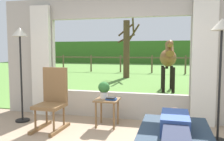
{
  "coord_description": "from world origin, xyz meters",
  "views": [
    {
      "loc": [
        1.06,
        -2.5,
        1.44
      ],
      "look_at": [
        0.0,
        1.8,
        1.05
      ],
      "focal_mm": 37.41,
      "sensor_mm": 36.0,
      "label": 1
    }
  ],
  "objects_px": {
    "rocking_chair": "(53,99)",
    "floor_lamp_left": "(20,46)",
    "pasture_tree": "(127,48)",
    "reclining_person": "(175,128)",
    "book_stack": "(111,99)",
    "potted_plant": "(104,89)",
    "horse": "(168,58)",
    "side_table": "(107,104)",
    "floor_lamp_right": "(221,43)"
  },
  "relations": [
    {
      "from": "rocking_chair",
      "to": "floor_lamp_left",
      "type": "distance_m",
      "value": 1.29
    },
    {
      "from": "rocking_chair",
      "to": "pasture_tree",
      "type": "height_order",
      "value": "pasture_tree"
    },
    {
      "from": "reclining_person",
      "to": "rocking_chair",
      "type": "distance_m",
      "value": 2.39
    },
    {
      "from": "rocking_chair",
      "to": "pasture_tree",
      "type": "distance_m",
      "value": 8.06
    },
    {
      "from": "rocking_chair",
      "to": "book_stack",
      "type": "height_order",
      "value": "rocking_chair"
    },
    {
      "from": "reclining_person",
      "to": "potted_plant",
      "type": "relative_size",
      "value": 4.47
    },
    {
      "from": "potted_plant",
      "to": "horse",
      "type": "height_order",
      "value": "horse"
    },
    {
      "from": "reclining_person",
      "to": "potted_plant",
      "type": "height_order",
      "value": "potted_plant"
    },
    {
      "from": "rocking_chair",
      "to": "potted_plant",
      "type": "bearing_deg",
      "value": 27.93
    },
    {
      "from": "reclining_person",
      "to": "side_table",
      "type": "height_order",
      "value": "reclining_person"
    },
    {
      "from": "side_table",
      "to": "rocking_chair",
      "type": "bearing_deg",
      "value": -159.35
    },
    {
      "from": "potted_plant",
      "to": "pasture_tree",
      "type": "height_order",
      "value": "pasture_tree"
    },
    {
      "from": "side_table",
      "to": "floor_lamp_left",
      "type": "height_order",
      "value": "floor_lamp_left"
    },
    {
      "from": "side_table",
      "to": "floor_lamp_right",
      "type": "xyz_separation_m",
      "value": [
        1.88,
        -0.31,
        1.12
      ]
    },
    {
      "from": "potted_plant",
      "to": "horse",
      "type": "relative_size",
      "value": 0.18
    },
    {
      "from": "side_table",
      "to": "floor_lamp_left",
      "type": "bearing_deg",
      "value": -176.42
    },
    {
      "from": "side_table",
      "to": "book_stack",
      "type": "bearing_deg",
      "value": -33.72
    },
    {
      "from": "rocking_chair",
      "to": "potted_plant",
      "type": "height_order",
      "value": "rocking_chair"
    },
    {
      "from": "floor_lamp_left",
      "to": "book_stack",
      "type": "bearing_deg",
      "value": 1.5
    },
    {
      "from": "potted_plant",
      "to": "floor_lamp_left",
      "type": "bearing_deg",
      "value": -174.21
    },
    {
      "from": "floor_lamp_left",
      "to": "horse",
      "type": "bearing_deg",
      "value": 56.12
    },
    {
      "from": "reclining_person",
      "to": "floor_lamp_left",
      "type": "height_order",
      "value": "floor_lamp_left"
    },
    {
      "from": "reclining_person",
      "to": "floor_lamp_left",
      "type": "relative_size",
      "value": 0.76
    },
    {
      "from": "pasture_tree",
      "to": "reclining_person",
      "type": "bearing_deg",
      "value": -76.18
    },
    {
      "from": "rocking_chair",
      "to": "side_table",
      "type": "distance_m",
      "value": 1.01
    },
    {
      "from": "floor_lamp_right",
      "to": "horse",
      "type": "xyz_separation_m",
      "value": [
        -0.81,
        4.41,
        -0.39
      ]
    },
    {
      "from": "rocking_chair",
      "to": "floor_lamp_right",
      "type": "height_order",
      "value": "floor_lamp_right"
    },
    {
      "from": "potted_plant",
      "to": "floor_lamp_left",
      "type": "distance_m",
      "value": 1.87
    },
    {
      "from": "floor_lamp_left",
      "to": "floor_lamp_right",
      "type": "height_order",
      "value": "floor_lamp_right"
    },
    {
      "from": "rocking_chair",
      "to": "book_stack",
      "type": "relative_size",
      "value": 5.63
    },
    {
      "from": "book_stack",
      "to": "rocking_chair",
      "type": "bearing_deg",
      "value": -164.14
    },
    {
      "from": "potted_plant",
      "to": "horse",
      "type": "bearing_deg",
      "value": 74.05
    },
    {
      "from": "horse",
      "to": "pasture_tree",
      "type": "height_order",
      "value": "pasture_tree"
    },
    {
      "from": "rocking_chair",
      "to": "pasture_tree",
      "type": "relative_size",
      "value": 0.37
    },
    {
      "from": "reclining_person",
      "to": "floor_lamp_left",
      "type": "bearing_deg",
      "value": 157.06
    },
    {
      "from": "potted_plant",
      "to": "book_stack",
      "type": "height_order",
      "value": "potted_plant"
    },
    {
      "from": "reclining_person",
      "to": "horse",
      "type": "xyz_separation_m",
      "value": [
        -0.13,
        5.5,
        0.63
      ]
    },
    {
      "from": "horse",
      "to": "rocking_chair",
      "type": "bearing_deg",
      "value": 61.81
    },
    {
      "from": "reclining_person",
      "to": "book_stack",
      "type": "relative_size",
      "value": 7.19
    },
    {
      "from": "book_stack",
      "to": "floor_lamp_right",
      "type": "bearing_deg",
      "value": -7.95
    },
    {
      "from": "side_table",
      "to": "book_stack",
      "type": "distance_m",
      "value": 0.16
    },
    {
      "from": "pasture_tree",
      "to": "potted_plant",
      "type": "bearing_deg",
      "value": -82.95
    },
    {
      "from": "potted_plant",
      "to": "book_stack",
      "type": "xyz_separation_m",
      "value": [
        0.17,
        -0.12,
        -0.16
      ]
    },
    {
      "from": "floor_lamp_left",
      "to": "floor_lamp_right",
      "type": "xyz_separation_m",
      "value": [
        3.63,
        -0.2,
        0.03
      ]
    },
    {
      "from": "side_table",
      "to": "floor_lamp_right",
      "type": "height_order",
      "value": "floor_lamp_right"
    },
    {
      "from": "book_stack",
      "to": "horse",
      "type": "bearing_deg",
      "value": 76.71
    },
    {
      "from": "side_table",
      "to": "potted_plant",
      "type": "distance_m",
      "value": 0.29
    },
    {
      "from": "book_stack",
      "to": "pasture_tree",
      "type": "height_order",
      "value": "pasture_tree"
    },
    {
      "from": "floor_lamp_right",
      "to": "pasture_tree",
      "type": "relative_size",
      "value": 0.64
    },
    {
      "from": "rocking_chair",
      "to": "book_stack",
      "type": "xyz_separation_m",
      "value": [
        1.03,
        0.29,
        0.0
      ]
    }
  ]
}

